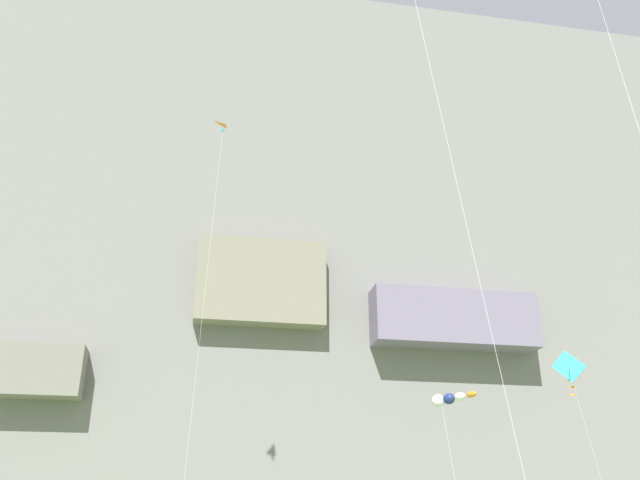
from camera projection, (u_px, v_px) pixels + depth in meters
The scene contains 4 objects.
cliff_face at pixel (249, 276), 82.83m from camera, with size 180.00×34.99×62.66m.
kite_windsock_upper_left at pixel (448, 399), 43.54m from camera, with size 2.42×6.12×10.73m.
kite_diamond_near_cliff at pixel (570, 369), 44.63m from camera, with size 1.94×2.15×13.65m.
kite_delta_low_left at pixel (221, 163), 46.61m from camera, with size 1.82×2.15×28.94m.
Camera 1 is at (-5.49, -4.67, 2.44)m, focal length 37.71 mm.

